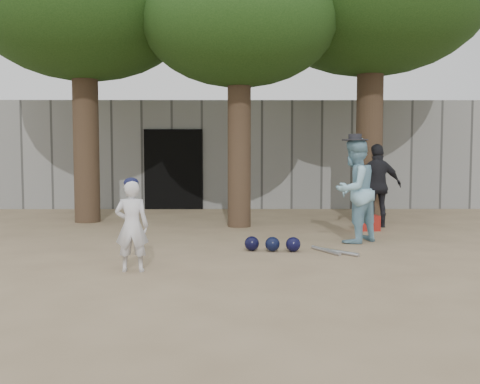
{
  "coord_description": "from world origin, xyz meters",
  "views": [
    {
      "loc": [
        0.56,
        -6.92,
        1.5
      ],
      "look_at": [
        0.6,
        1.0,
        0.95
      ],
      "focal_mm": 40.0,
      "sensor_mm": 36.0,
      "label": 1
    }
  ],
  "objects_px": {
    "boy_player": "(132,226)",
    "spectator_blue": "(354,191)",
    "red_bag": "(368,223)",
    "spectator_dark": "(378,186)"
  },
  "relations": [
    {
      "from": "boy_player",
      "to": "spectator_blue",
      "type": "relative_size",
      "value": 0.66
    },
    {
      "from": "spectator_blue",
      "to": "red_bag",
      "type": "xyz_separation_m",
      "value": [
        0.6,
        1.45,
        -0.74
      ]
    },
    {
      "from": "spectator_dark",
      "to": "red_bag",
      "type": "height_order",
      "value": "spectator_dark"
    },
    {
      "from": "spectator_blue",
      "to": "spectator_dark",
      "type": "xyz_separation_m",
      "value": [
        0.91,
        1.94,
        -0.03
      ]
    },
    {
      "from": "boy_player",
      "to": "spectator_blue",
      "type": "distance_m",
      "value": 4.06
    },
    {
      "from": "boy_player",
      "to": "spectator_blue",
      "type": "xyz_separation_m",
      "value": [
        3.35,
        2.27,
        0.3
      ]
    },
    {
      "from": "boy_player",
      "to": "spectator_dark",
      "type": "bearing_deg",
      "value": -137.01
    },
    {
      "from": "spectator_dark",
      "to": "red_bag",
      "type": "bearing_deg",
      "value": 48.84
    },
    {
      "from": "spectator_blue",
      "to": "spectator_dark",
      "type": "relative_size",
      "value": 1.03
    },
    {
      "from": "spectator_dark",
      "to": "boy_player",
      "type": "bearing_deg",
      "value": 36.15
    }
  ]
}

